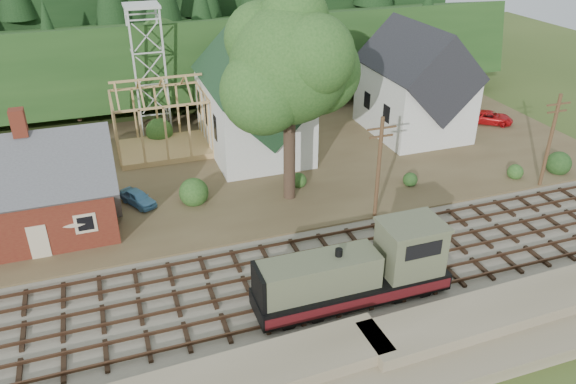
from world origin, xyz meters
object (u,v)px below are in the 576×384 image
object	(u,v)px
locomotive	(360,273)
car_red	(490,117)
patio_set	(74,217)
car_blue	(138,198)

from	to	relation	value
locomotive	car_red	bearing A→B (deg)	40.27
car_red	patio_set	size ratio (longest dim) A/B	1.84
car_red	locomotive	bearing A→B (deg)	165.15
patio_set	locomotive	bearing A→B (deg)	-36.32
locomotive	car_blue	bearing A→B (deg)	125.16
car_red	patio_set	world-z (taller)	patio_set
locomotive	car_blue	size ratio (longest dim) A/B	3.36
car_red	car_blue	bearing A→B (deg)	133.63
car_blue	patio_set	xyz separation A→B (m)	(-4.39, -4.33, 1.54)
locomotive	patio_set	size ratio (longest dim) A/B	4.58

